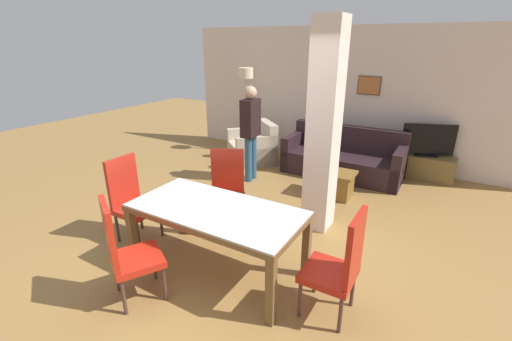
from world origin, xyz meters
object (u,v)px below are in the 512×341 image
dining_chair_near_left (126,250)px  dining_chair_head_right (340,264)px  bottle (326,163)px  dining_chair_head_left (131,198)px  dining_table (217,220)px  coffee_table (331,183)px  sofa (343,159)px  tv_stand (423,167)px  tv_screen (428,140)px  standing_person (251,127)px  dining_chair_far_left (227,188)px  armchair (254,148)px  floor_lamp (246,82)px

dining_chair_near_left → dining_chair_head_right: bearing=53.8°
dining_chair_head_right → bottle: (-1.04, 2.57, -0.02)m
bottle → dining_chair_head_left: bearing=-122.7°
dining_table → dining_chair_near_left: dining_chair_near_left is taller
dining_chair_near_left → bottle: 3.48m
dining_chair_near_left → coffee_table: size_ratio=1.45×
dining_table → bottle: size_ratio=6.37×
sofa → bottle: 1.04m
tv_stand → tv_screen: bearing=0.0°
standing_person → dining_chair_head_left: bearing=-8.8°
dining_chair_far_left → coffee_table: bearing=-146.2°
bottle → armchair: bearing=156.7°
dining_chair_near_left → dining_chair_head_left: 1.20m
tv_stand → standing_person: bearing=-148.2°
tv_stand → floor_lamp: 3.96m
dining_chair_head_left → dining_chair_head_right: size_ratio=1.00×
sofa → standing_person: size_ratio=1.28×
dining_chair_head_right → tv_screen: bearing=-4.2°
dining_chair_head_right → tv_screen: 4.17m
dining_table → coffee_table: size_ratio=2.49×
dining_chair_head_left → bottle: (1.65, 2.57, -0.02)m
sofa → floor_lamp: bearing=-7.5°
tv_stand → dining_chair_head_right: bearing=-94.2°
dining_chair_near_left → armchair: dining_chair_near_left is taller
dining_table → dining_chair_far_left: size_ratio=1.72×
tv_screen → dining_chair_far_left: bearing=37.7°
dining_chair_far_left → sofa: (0.76, 2.73, -0.26)m
dining_table → tv_screen: bearing=68.3°
dining_chair_head_left → standing_person: 2.52m
dining_chair_near_left → tv_screen: (2.12, 4.98, 0.16)m
bottle → floor_lamp: floor_lamp is taller
dining_chair_head_left → dining_chair_far_left: same height
tv_screen → armchair: bearing=-5.9°
dining_chair_near_left → dining_chair_head_left: (-0.88, 0.82, 0.00)m
dining_chair_head_left → bottle: dining_chair_head_left is taller
dining_chair_far_left → armchair: bearing=-95.0°
sofa → floor_lamp: 2.70m
tv_screen → standing_person: standing_person is taller
dining_table → tv_stand: bearing=68.3°
dining_chair_head_left → dining_chair_far_left: bearing=134.1°
armchair → dining_chair_head_right: bearing=172.7°
dining_chair_head_left → dining_chair_far_left: 1.22m
dining_chair_head_right → tv_stand: dining_chair_head_right is taller
dining_chair_near_left → floor_lamp: 5.07m
armchair → standing_person: 1.24m
armchair → coffee_table: armchair is taller
dining_chair_head_right → sofa: 3.74m
standing_person → bottle: bearing=91.5°
bottle → dining_chair_far_left: bearing=-114.2°
dining_chair_head_right → standing_person: (-2.43, 2.47, 0.42)m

